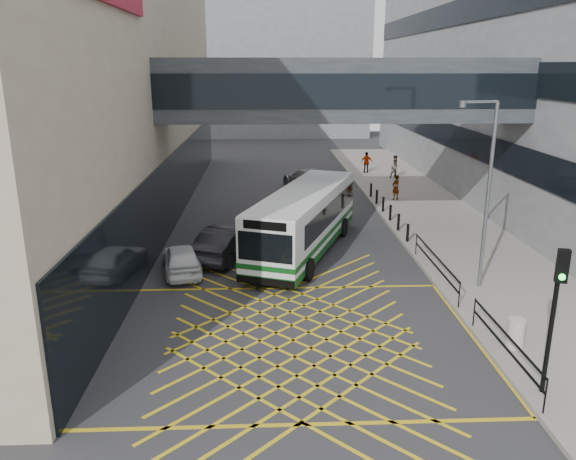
{
  "coord_description": "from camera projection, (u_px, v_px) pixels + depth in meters",
  "views": [
    {
      "loc": [
        -0.86,
        -16.59,
        8.68
      ],
      "look_at": [
        0.0,
        4.0,
        2.6
      ],
      "focal_mm": 35.0,
      "sensor_mm": 36.0,
      "label": 1
    }
  ],
  "objects": [
    {
      "name": "ground",
      "position": [
        293.0,
        340.0,
        18.39
      ],
      "size": [
        120.0,
        120.0,
        0.0
      ],
      "primitive_type": "plane",
      "color": "#333335"
    },
    {
      "name": "building_far",
      "position": [
        255.0,
        62.0,
        73.27
      ],
      "size": [
        28.0,
        16.0,
        18.0
      ],
      "primitive_type": "cube",
      "color": "gray",
      "rests_on": "ground"
    },
    {
      "name": "skybridge",
      "position": [
        342.0,
        90.0,
        27.89
      ],
      "size": [
        20.0,
        4.1,
        3.0
      ],
      "color": "#353A3F",
      "rests_on": "ground"
    },
    {
      "name": "pavement",
      "position": [
        432.0,
        217.0,
        33.1
      ],
      "size": [
        6.0,
        54.0,
        0.16
      ],
      "primitive_type": "cube",
      "color": "gray",
      "rests_on": "ground"
    },
    {
      "name": "box_junction",
      "position": [
        293.0,
        340.0,
        18.39
      ],
      "size": [
        12.0,
        9.0,
        0.01
      ],
      "color": "gold",
      "rests_on": "ground"
    },
    {
      "name": "bus",
      "position": [
        305.0,
        219.0,
        26.74
      ],
      "size": [
        6.1,
        10.99,
        3.03
      ],
      "rotation": [
        0.0,
        0.0,
        -0.36
      ],
      "color": "white",
      "rests_on": "ground"
    },
    {
      "name": "car_white",
      "position": [
        182.0,
        258.0,
        24.2
      ],
      "size": [
        2.55,
        4.41,
        1.32
      ],
      "primitive_type": "imported",
      "rotation": [
        0.0,
        0.0,
        3.36
      ],
      "color": "silver",
      "rests_on": "ground"
    },
    {
      "name": "car_dark",
      "position": [
        229.0,
        242.0,
        26.07
      ],
      "size": [
        3.73,
        5.4,
        1.57
      ],
      "primitive_type": "imported",
      "rotation": [
        0.0,
        0.0,
        2.75
      ],
      "color": "black",
      "rests_on": "ground"
    },
    {
      "name": "car_silver",
      "position": [
        308.0,
        178.0,
        40.78
      ],
      "size": [
        3.96,
        5.43,
        1.56
      ],
      "primitive_type": "imported",
      "rotation": [
        0.0,
        0.0,
        3.56
      ],
      "color": "#93959B",
      "rests_on": "ground"
    },
    {
      "name": "traffic_light",
      "position": [
        556.0,
        302.0,
        14.36
      ],
      "size": [
        0.33,
        0.49,
        4.14
      ],
      "rotation": [
        0.0,
        0.0,
        -0.26
      ],
      "color": "black",
      "rests_on": "pavement"
    },
    {
      "name": "street_lamp",
      "position": [
        485.0,
        185.0,
        21.28
      ],
      "size": [
        1.65,
        0.57,
        7.29
      ],
      "rotation": [
        0.0,
        0.0,
        0.23
      ],
      "color": "slate",
      "rests_on": "pavement"
    },
    {
      "name": "litter_bin",
      "position": [
        515.0,
        333.0,
        17.5
      ],
      "size": [
        0.54,
        0.54,
        0.94
      ],
      "primitive_type": "cylinder",
      "color": "#ADA89E",
      "rests_on": "pavement"
    },
    {
      "name": "kerb_railings",
      "position": [
        462.0,
        291.0,
        20.09
      ],
      "size": [
        0.05,
        12.54,
        1.0
      ],
      "color": "black",
      "rests_on": "pavement"
    },
    {
      "name": "bollards",
      "position": [
        387.0,
        208.0,
        32.84
      ],
      "size": [
        0.14,
        10.14,
        0.9
      ],
      "color": "black",
      "rests_on": "pavement"
    },
    {
      "name": "pedestrian_a",
      "position": [
        396.0,
        187.0,
        36.73
      ],
      "size": [
        0.79,
        0.73,
        1.61
      ],
      "primitive_type": "imported",
      "rotation": [
        0.0,
        0.0,
        3.7
      ],
      "color": "gray",
      "rests_on": "pavement"
    },
    {
      "name": "pedestrian_b",
      "position": [
        396.0,
        167.0,
        43.69
      ],
      "size": [
        0.95,
        0.69,
        1.76
      ],
      "primitive_type": "imported",
      "rotation": [
        0.0,
        0.0,
        0.23
      ],
      "color": "gray",
      "rests_on": "pavement"
    },
    {
      "name": "pedestrian_c",
      "position": [
        367.0,
        162.0,
        45.89
      ],
      "size": [
        1.0,
        0.48,
        1.7
      ],
      "primitive_type": "imported",
      "rotation": [
        0.0,
        0.0,
        3.14
      ],
      "color": "gray",
      "rests_on": "pavement"
    }
  ]
}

